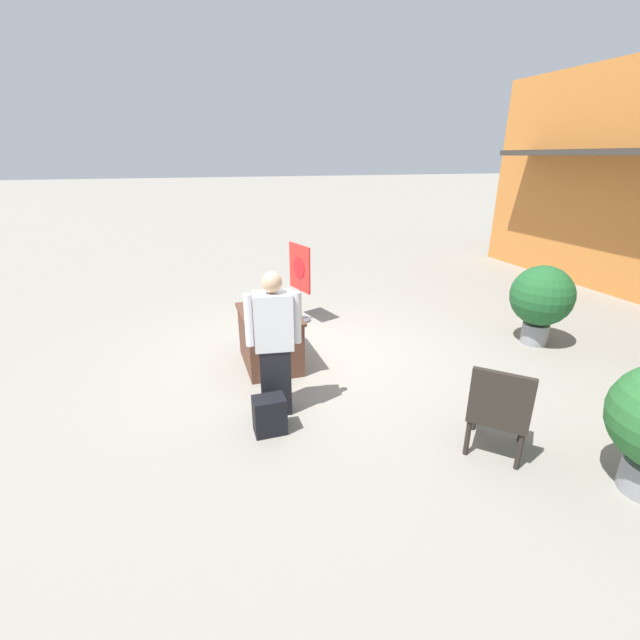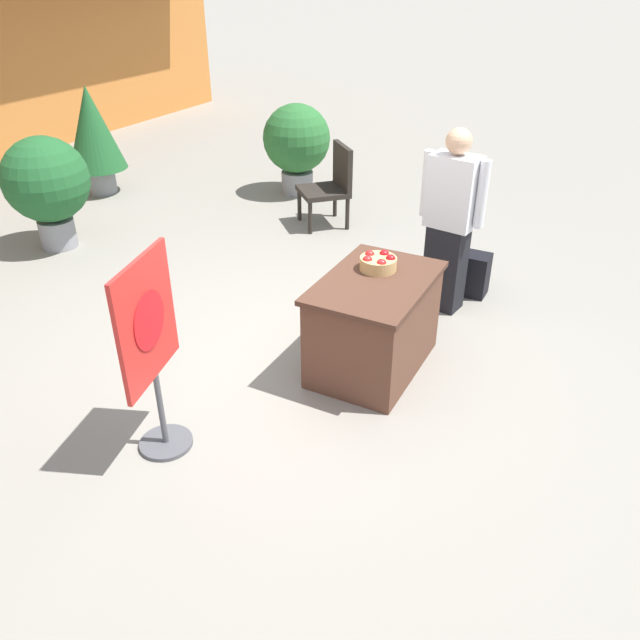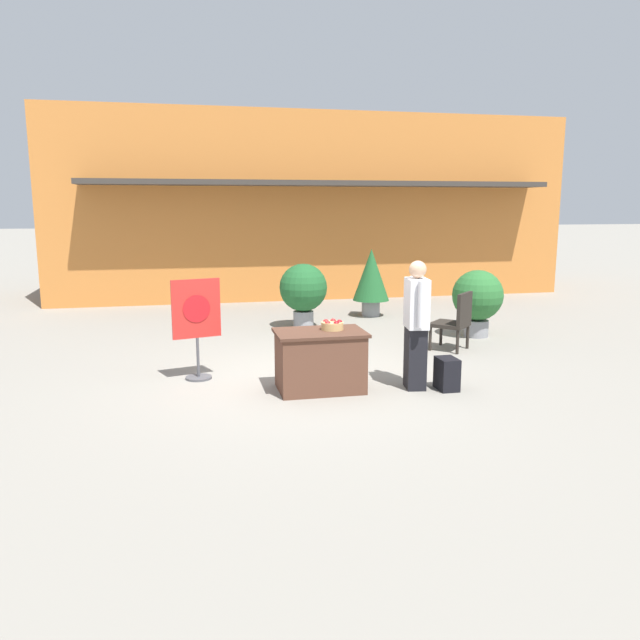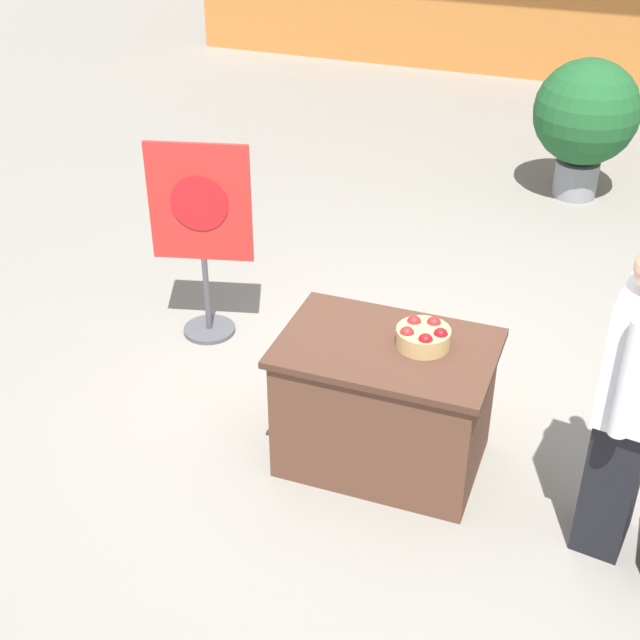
# 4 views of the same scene
# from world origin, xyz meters

# --- Properties ---
(ground_plane) EXTENTS (120.00, 120.00, 0.00)m
(ground_plane) POSITION_xyz_m (0.00, 0.00, 0.00)
(ground_plane) COLOR gray
(storefront_building) EXTENTS (13.19, 4.80, 4.63)m
(storefront_building) POSITION_xyz_m (1.83, 8.99, 2.32)
(storefront_building) COLOR #C67533
(storefront_building) RESTS_ON ground_plane
(display_table) EXTENTS (1.15, 0.77, 0.78)m
(display_table) POSITION_xyz_m (0.15, -0.55, 0.39)
(display_table) COLOR brown
(display_table) RESTS_ON ground_plane
(apple_basket) EXTENTS (0.29, 0.29, 0.13)m
(apple_basket) POSITION_xyz_m (0.33, -0.49, 0.84)
(apple_basket) COLOR tan
(apple_basket) RESTS_ON display_table
(person_visitor) EXTENTS (0.32, 0.60, 1.67)m
(person_visitor) POSITION_xyz_m (1.39, -0.73, 0.85)
(person_visitor) COLOR black
(person_visitor) RESTS_ON ground_plane
(backpack) EXTENTS (0.24, 0.34, 0.42)m
(backpack) POSITION_xyz_m (1.77, -0.89, 0.21)
(backpack) COLOR black
(backpack) RESTS_ON ground_plane
(poster_board) EXTENTS (0.66, 0.36, 1.39)m
(poster_board) POSITION_xyz_m (-1.37, 0.32, 0.78)
(poster_board) COLOR #4C4C51
(poster_board) RESTS_ON ground_plane
(patio_chair) EXTENTS (0.78, 0.78, 0.97)m
(patio_chair) POSITION_xyz_m (2.81, 1.15, 0.53)
(patio_chair) COLOR #28231E
(patio_chair) RESTS_ON ground_plane
(potted_plant_far_left) EXTENTS (0.92, 0.92, 1.22)m
(potted_plant_far_left) POSITION_xyz_m (3.66, 2.11, 0.72)
(potted_plant_far_left) COLOR gray
(potted_plant_far_left) RESTS_ON ground_plane
(potted_plant_near_right) EXTENTS (0.78, 0.78, 1.45)m
(potted_plant_near_right) POSITION_xyz_m (2.39, 4.55, 0.84)
(potted_plant_near_right) COLOR gray
(potted_plant_near_right) RESTS_ON ground_plane
(potted_plant_near_left) EXTENTS (0.93, 0.93, 1.25)m
(potted_plant_near_left) POSITION_xyz_m (0.73, 3.60, 0.75)
(potted_plant_near_left) COLOR gray
(potted_plant_near_left) RESTS_ON ground_plane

